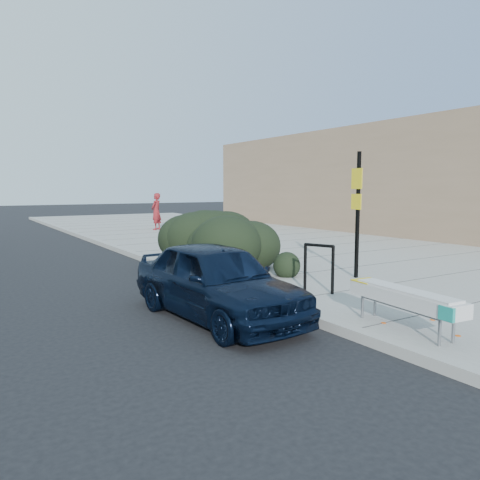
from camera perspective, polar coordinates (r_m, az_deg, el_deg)
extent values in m
plane|color=black|center=(8.81, 4.45, -8.48)|extent=(120.00, 120.00, 0.00)
cube|color=gray|center=(16.09, 9.91, -1.52)|extent=(11.20, 50.00, 0.15)
cube|color=#9E9E99|center=(13.06, -8.72, -3.27)|extent=(0.22, 50.00, 0.17)
cylinder|color=gray|center=(6.89, 23.15, -10.29)|extent=(0.05, 0.05, 0.38)
cylinder|color=gray|center=(7.09, 24.57, -9.89)|extent=(0.05, 0.05, 0.38)
cylinder|color=gray|center=(7.92, 14.69, -7.84)|extent=(0.05, 0.05, 0.38)
cylinder|color=gray|center=(8.09, 16.13, -7.58)|extent=(0.05, 0.05, 0.38)
cylinder|color=gray|center=(7.34, 18.66, -7.79)|extent=(0.18, 1.52, 0.03)
cylinder|color=gray|center=(7.53, 20.11, -7.49)|extent=(0.18, 1.52, 0.03)
cube|color=#B2B2B2|center=(7.40, 19.43, -6.64)|extent=(0.59, 2.03, 0.21)
cube|color=yellow|center=(7.94, 15.37, -4.81)|extent=(0.45, 0.44, 0.02)
cube|color=teal|center=(6.68, 23.88, -8.22)|extent=(0.07, 0.23, 0.19)
cylinder|color=black|center=(9.47, 11.24, -3.65)|extent=(0.06, 0.06, 0.95)
cylinder|color=black|center=(9.74, 7.95, -3.31)|extent=(0.06, 0.06, 0.95)
cylinder|color=black|center=(9.53, 9.62, -0.65)|extent=(0.29, 0.59, 0.06)
cube|color=black|center=(11.23, 14.15, 2.93)|extent=(0.07, 0.07, 2.94)
cube|color=yellow|center=(11.17, 14.05, 7.27)|extent=(0.04, 0.34, 0.47)
cube|color=yellow|center=(11.18, 13.98, 4.55)|extent=(0.04, 0.32, 0.36)
ellipsoid|color=black|center=(12.73, -0.74, 0.56)|extent=(3.60, 4.85, 1.63)
imported|color=black|center=(8.09, -2.84, -4.95)|extent=(1.81, 4.01, 1.34)
imported|color=maroon|center=(23.99, -10.17, 3.45)|extent=(0.80, 0.77, 1.85)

